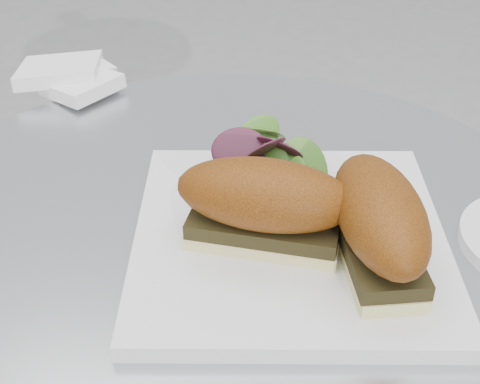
# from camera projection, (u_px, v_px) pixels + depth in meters

# --- Properties ---
(plate) EXTENTS (0.34, 0.34, 0.02)m
(plate) POSITION_uv_depth(u_px,v_px,m) (289.00, 238.00, 0.61)
(plate) COLOR white
(plate) RESTS_ON table
(sandwich_left) EXTENTS (0.16, 0.08, 0.08)m
(sandwich_left) POSITION_uv_depth(u_px,v_px,m) (265.00, 203.00, 0.57)
(sandwich_left) COLOR #F8EC9B
(sandwich_left) RESTS_ON plate
(sandwich_right) EXTENTS (0.12, 0.17, 0.08)m
(sandwich_right) POSITION_uv_depth(u_px,v_px,m) (379.00, 221.00, 0.54)
(sandwich_right) COLOR #F8EC9B
(sandwich_right) RESTS_ON plate
(salad) EXTENTS (0.13, 0.13, 0.05)m
(salad) POSITION_uv_depth(u_px,v_px,m) (268.00, 163.00, 0.65)
(salad) COLOR #48852B
(salad) RESTS_ON plate
(napkin) EXTENTS (0.15, 0.15, 0.02)m
(napkin) POSITION_uv_depth(u_px,v_px,m) (71.00, 82.00, 0.87)
(napkin) COLOR white
(napkin) RESTS_ON table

